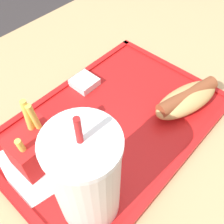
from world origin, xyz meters
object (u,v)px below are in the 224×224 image
(soda_cup, at_px, (86,178))
(hot_dog_far, at_px, (187,99))
(fries_carton, at_px, (35,147))
(sauce_cup_mayo, at_px, (84,82))

(soda_cup, bearing_deg, hot_dog_far, 179.69)
(hot_dog_far, relative_size, fries_carton, 1.22)
(fries_carton, relative_size, sauce_cup_mayo, 2.63)
(hot_dog_far, distance_m, fries_carton, 0.28)
(hot_dog_far, xyz_separation_m, sauce_cup_mayo, (0.09, -0.18, -0.01))
(fries_carton, bearing_deg, sauce_cup_mayo, -157.69)
(hot_dog_far, height_order, sauce_cup_mayo, hot_dog_far)
(sauce_cup_mayo, bearing_deg, hot_dog_far, 114.93)
(fries_carton, bearing_deg, soda_cup, 92.16)
(hot_dog_far, relative_size, sauce_cup_mayo, 3.20)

